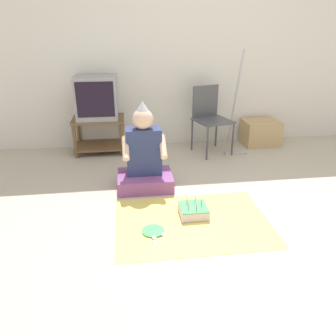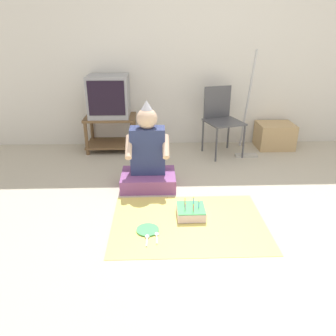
{
  "view_description": "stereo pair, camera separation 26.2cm",
  "coord_description": "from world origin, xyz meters",
  "px_view_note": "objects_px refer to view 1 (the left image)",
  "views": [
    {
      "loc": [
        -0.92,
        -2.08,
        1.51
      ],
      "look_at": [
        -0.56,
        0.57,
        0.35
      ],
      "focal_mm": 35.0,
      "sensor_mm": 36.0,
      "label": 1
    },
    {
      "loc": [
        -0.65,
        -2.1,
        1.51
      ],
      "look_at": [
        -0.56,
        0.57,
        0.35
      ],
      "focal_mm": 35.0,
      "sensor_mm": 36.0,
      "label": 2
    }
  ],
  "objects_px": {
    "birthday_cake": "(193,210)",
    "paper_plate": "(153,231)",
    "folding_chair": "(210,115)",
    "person_seated": "(144,160)",
    "cardboard_box_stack": "(260,133)",
    "dust_mop": "(235,123)",
    "tv": "(96,97)"
  },
  "relations": [
    {
      "from": "dust_mop",
      "to": "paper_plate",
      "type": "distance_m",
      "value": 2.11
    },
    {
      "from": "tv",
      "to": "birthday_cake",
      "type": "distance_m",
      "value": 2.04
    },
    {
      "from": "person_seated",
      "to": "paper_plate",
      "type": "distance_m",
      "value": 0.88
    },
    {
      "from": "paper_plate",
      "to": "folding_chair",
      "type": "bearing_deg",
      "value": 63.37
    },
    {
      "from": "person_seated",
      "to": "cardboard_box_stack",
      "type": "bearing_deg",
      "value": 33.35
    },
    {
      "from": "birthday_cake",
      "to": "paper_plate",
      "type": "distance_m",
      "value": 0.42
    },
    {
      "from": "tv",
      "to": "paper_plate",
      "type": "relative_size",
      "value": 2.82
    },
    {
      "from": "folding_chair",
      "to": "dust_mop",
      "type": "distance_m",
      "value": 0.34
    },
    {
      "from": "cardboard_box_stack",
      "to": "paper_plate",
      "type": "xyz_separation_m",
      "value": [
        -1.66,
        -1.93,
        -0.15
      ]
    },
    {
      "from": "dust_mop",
      "to": "cardboard_box_stack",
      "type": "bearing_deg",
      "value": 27.11
    },
    {
      "from": "tv",
      "to": "cardboard_box_stack",
      "type": "relative_size",
      "value": 1.1
    },
    {
      "from": "folding_chair",
      "to": "paper_plate",
      "type": "relative_size",
      "value": 4.57
    },
    {
      "from": "cardboard_box_stack",
      "to": "birthday_cake",
      "type": "height_order",
      "value": "cardboard_box_stack"
    },
    {
      "from": "dust_mop",
      "to": "birthday_cake",
      "type": "xyz_separation_m",
      "value": [
        -0.84,
        -1.49,
        -0.33
      ]
    },
    {
      "from": "person_seated",
      "to": "folding_chair",
      "type": "bearing_deg",
      "value": 46.27
    },
    {
      "from": "folding_chair",
      "to": "dust_mop",
      "type": "height_order",
      "value": "dust_mop"
    },
    {
      "from": "cardboard_box_stack",
      "to": "dust_mop",
      "type": "xyz_separation_m",
      "value": [
        -0.45,
        -0.23,
        0.21
      ]
    },
    {
      "from": "cardboard_box_stack",
      "to": "birthday_cake",
      "type": "bearing_deg",
      "value": -126.88
    },
    {
      "from": "person_seated",
      "to": "birthday_cake",
      "type": "xyz_separation_m",
      "value": [
        0.38,
        -0.62,
        -0.24
      ]
    },
    {
      "from": "tv",
      "to": "birthday_cake",
      "type": "height_order",
      "value": "tv"
    },
    {
      "from": "dust_mop",
      "to": "folding_chair",
      "type": "bearing_deg",
      "value": 167.92
    },
    {
      "from": "tv",
      "to": "birthday_cake",
      "type": "bearing_deg",
      "value": -62.94
    },
    {
      "from": "folding_chair",
      "to": "cardboard_box_stack",
      "type": "relative_size",
      "value": 1.78
    },
    {
      "from": "folding_chair",
      "to": "dust_mop",
      "type": "relative_size",
      "value": 0.65
    },
    {
      "from": "tv",
      "to": "folding_chair",
      "type": "xyz_separation_m",
      "value": [
        1.4,
        -0.16,
        -0.23
      ]
    },
    {
      "from": "cardboard_box_stack",
      "to": "paper_plate",
      "type": "distance_m",
      "value": 2.55
    },
    {
      "from": "dust_mop",
      "to": "paper_plate",
      "type": "height_order",
      "value": "dust_mop"
    },
    {
      "from": "tv",
      "to": "birthday_cake",
      "type": "xyz_separation_m",
      "value": [
        0.88,
        -1.72,
        -0.66
      ]
    },
    {
      "from": "dust_mop",
      "to": "paper_plate",
      "type": "xyz_separation_m",
      "value": [
        -1.21,
        -1.7,
        -0.37
      ]
    },
    {
      "from": "tv",
      "to": "person_seated",
      "type": "relative_size",
      "value": 0.59
    },
    {
      "from": "person_seated",
      "to": "paper_plate",
      "type": "xyz_separation_m",
      "value": [
        0.01,
        -0.83,
        -0.28
      ]
    },
    {
      "from": "birthday_cake",
      "to": "cardboard_box_stack",
      "type": "bearing_deg",
      "value": 53.12
    }
  ]
}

